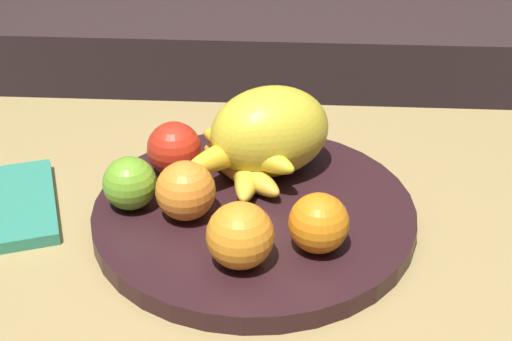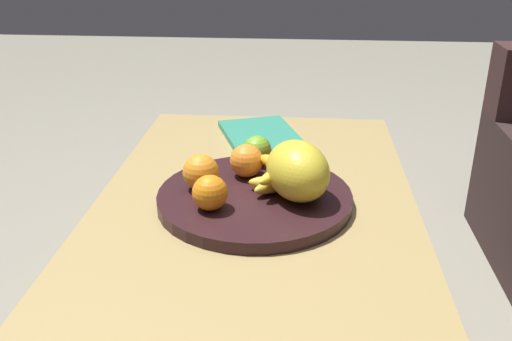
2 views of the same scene
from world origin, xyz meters
name	(u,v)px [view 2 (image 2 of 2)]	position (x,y,z in m)	size (l,w,h in m)	color
coffee_table	(255,223)	(0.00, 0.00, 0.39)	(1.11, 0.66, 0.44)	#A28851
fruit_bowl	(256,199)	(0.00, 0.00, 0.45)	(0.39, 0.39, 0.03)	black
melon_large_front	(298,171)	(0.02, 0.09, 0.52)	(0.16, 0.12, 0.12)	yellow
orange_front	(201,172)	(-0.01, -0.11, 0.50)	(0.07, 0.07, 0.07)	orange
orange_left	(210,193)	(0.08, -0.08, 0.50)	(0.07, 0.07, 0.07)	orange
orange_right	(246,161)	(-0.08, -0.02, 0.50)	(0.07, 0.07, 0.07)	orange
apple_front	(293,157)	(-0.11, 0.07, 0.50)	(0.07, 0.07, 0.07)	red
apple_left	(257,150)	(-0.15, -0.01, 0.49)	(0.07, 0.07, 0.07)	#71AE2B
banana_bunch	(284,176)	(-0.02, 0.06, 0.49)	(0.15, 0.15, 0.06)	yellow
magazine	(261,136)	(-0.38, -0.02, 0.44)	(0.25, 0.18, 0.02)	#30886D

